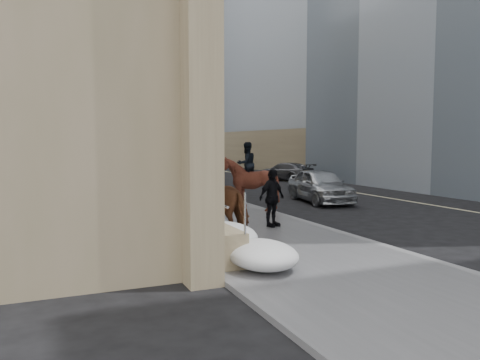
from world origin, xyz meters
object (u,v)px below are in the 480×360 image
object	(u,v)px
pedestrian	(272,198)
car_silver	(320,185)
mounted_horse_right	(248,182)
car_grey	(285,172)
mounted_horse_left	(223,201)

from	to	relation	value
pedestrian	car_silver	distance (m)	7.56
mounted_horse_right	car_grey	distance (m)	16.32
mounted_horse_left	pedestrian	xyz separation A→B (m)	(2.03, 0.89, -0.11)
mounted_horse_left	pedestrian	distance (m)	2.22
mounted_horse_left	mounted_horse_right	xyz separation A→B (m)	(2.67, 4.27, 0.12)
mounted_horse_left	car_silver	distance (m)	9.65
mounted_horse_left	car_grey	world-z (taller)	mounted_horse_left
pedestrian	car_grey	size ratio (longest dim) A/B	0.41
pedestrian	car_grey	world-z (taller)	pedestrian
pedestrian	car_silver	bearing A→B (deg)	23.96
mounted_horse_right	car_grey	xyz separation A→B (m)	(9.03, 13.58, -0.63)
mounted_horse_right	car_silver	distance (m)	5.09
pedestrian	mounted_horse_left	bearing A→B (deg)	-177.73
mounted_horse_right	car_silver	bearing A→B (deg)	-166.71
car_grey	car_silver	bearing A→B (deg)	46.19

